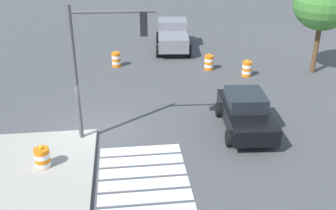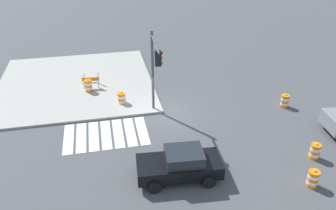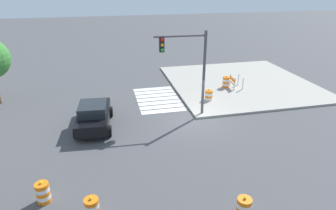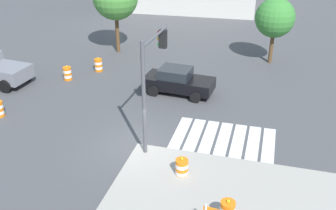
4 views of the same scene
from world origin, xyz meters
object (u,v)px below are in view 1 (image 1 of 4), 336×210
Objects in this scene: sports_car at (246,112)px; traffic_barrel_crosswalk_end at (116,59)px; traffic_barrel_median_near at (209,62)px; traffic_barrel_median_far at (247,69)px; pickup_truck at (173,35)px; traffic_light_pole at (103,50)px; traffic_barrel_near_corner at (43,159)px; street_tree_streetside_near at (324,0)px.

traffic_barrel_crosswalk_end is at bearing -147.86° from sports_car.
traffic_barrel_median_near is 1.00× the size of traffic_barrel_median_far.
traffic_barrel_median_near is at bearing 19.09° from pickup_truck.
traffic_barrel_median_near is 0.19× the size of traffic_light_pole.
traffic_barrel_near_corner is at bearing -50.33° from traffic_barrel_median_far.
street_tree_streetside_near is (-8.71, 14.48, 3.85)m from traffic_barrel_near_corner.
traffic_barrel_crosswalk_end is 9.78m from traffic_light_pole.
traffic_light_pole is (6.52, -7.95, 3.46)m from traffic_barrel_median_far.
street_tree_streetside_near reaches higher than traffic_light_pole.
traffic_barrel_median_far is 0.19× the size of traffic_light_pole.
traffic_barrel_crosswalk_end is at bearing -49.00° from pickup_truck.
traffic_barrel_crosswalk_end is at bearing -102.51° from traffic_barrel_median_near.
pickup_truck is 5.21× the size of traffic_barrel_median_far.
street_tree_streetside_near reaches higher than sports_car.
traffic_barrel_median_near is at bearing 142.90° from traffic_light_pole.
traffic_barrel_near_corner is 0.17× the size of street_tree_streetside_near.
traffic_barrel_crosswalk_end and traffic_barrel_median_far have the same top height.
sports_car is 8.61m from traffic_barrel_near_corner.
pickup_truck is at bearing -149.39° from traffic_barrel_median_far.
sports_car is at bearing 32.14° from traffic_barrel_crosswalk_end.
traffic_barrel_median_near is (-9.93, 8.34, 0.00)m from traffic_barrel_near_corner.
traffic_barrel_near_corner and traffic_barrel_median_far have the same top height.
traffic_light_pole is 13.84m from street_tree_streetside_near.
traffic_barrel_median_near is 7.35m from street_tree_streetside_near.
traffic_barrel_median_near is 2.41m from traffic_barrel_median_far.
traffic_light_pole is at bearing -50.65° from traffic_barrel_median_far.
traffic_barrel_crosswalk_end and traffic_barrel_median_near have the same top height.
pickup_truck is 5.21× the size of traffic_barrel_crosswalk_end.
traffic_barrel_median_far is at bearing 30.61° from pickup_truck.
traffic_barrel_median_near and traffic_barrel_median_far have the same top height.
traffic_barrel_median_far is at bearing 129.35° from traffic_light_pole.
traffic_barrel_median_far is (1.38, 1.98, 0.00)m from traffic_barrel_median_near.
traffic_light_pole reaches higher than pickup_truck.
traffic_barrel_median_far is at bearing -87.85° from street_tree_streetside_near.
street_tree_streetside_near is (2.47, 11.80, 3.85)m from traffic_barrel_crosswalk_end.
traffic_light_pole is at bearing 130.73° from traffic_barrel_near_corner.
traffic_barrel_near_corner is 4.66m from traffic_light_pole.
pickup_truck is at bearing 131.00° from traffic_barrel_crosswalk_end.
street_tree_streetside_near is at bearing 118.84° from traffic_light_pole.
traffic_barrel_crosswalk_end is at bearing -109.02° from traffic_barrel_median_far.
traffic_barrel_median_near is at bearing -101.22° from street_tree_streetside_near.
traffic_light_pole is (-2.04, 2.37, 3.46)m from traffic_barrel_near_corner.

